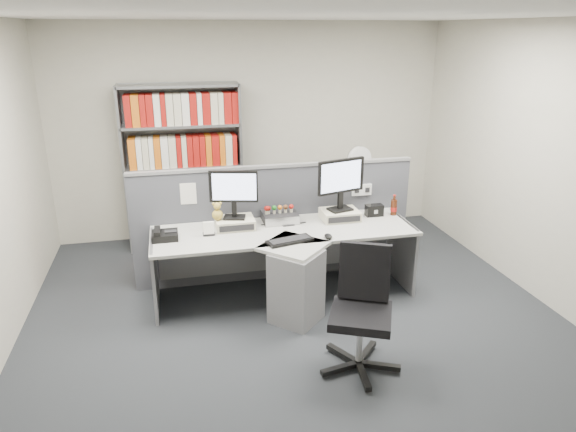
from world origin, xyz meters
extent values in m
plane|color=#2E3136|center=(0.00, 0.00, 0.00)|extent=(5.50, 5.50, 0.00)
cube|color=beige|center=(0.00, 2.75, 1.35)|extent=(5.00, 0.04, 2.70)
cube|color=beige|center=(2.50, 0.00, 1.35)|extent=(0.04, 5.50, 2.70)
cube|color=white|center=(0.00, 0.00, 2.70)|extent=(5.00, 5.50, 0.04)
cube|color=#494B53|center=(0.00, 1.25, 0.62)|extent=(3.00, 0.05, 1.25)
cube|color=gray|center=(0.00, 1.25, 1.26)|extent=(3.00, 0.07, 0.03)
cube|color=white|center=(0.95, 1.22, 0.95)|extent=(0.22, 0.04, 0.12)
cube|color=white|center=(-0.90, 1.22, 1.05)|extent=(0.16, 0.00, 0.22)
cube|color=white|center=(-0.50, 1.22, 1.05)|extent=(0.16, 0.00, 0.22)
cube|color=white|center=(0.70, 1.22, 1.05)|extent=(0.16, 0.00, 0.22)
cube|color=#AFAEA8|center=(0.00, 0.82, 0.70)|extent=(2.60, 0.80, 0.03)
cube|color=#AFAEA8|center=(0.00, 0.42, 0.70)|extent=(0.74, 0.74, 0.03)
cube|color=gray|center=(0.00, 0.30, 0.34)|extent=(0.57, 0.57, 0.69)
cube|color=gray|center=(-1.28, 0.82, 0.36)|extent=(0.03, 0.70, 0.72)
cube|color=gray|center=(1.28, 0.82, 0.36)|extent=(0.03, 0.70, 0.72)
cube|color=gray|center=(0.00, 1.18, 0.35)|extent=(2.50, 0.02, 0.45)
cube|color=beige|center=(-0.47, 0.98, 0.77)|extent=(0.38, 0.30, 0.10)
cube|color=black|center=(-0.47, 0.83, 0.77)|extent=(0.34, 0.01, 0.06)
cube|color=beige|center=(0.63, 0.98, 0.77)|extent=(0.38, 0.30, 0.10)
cube|color=black|center=(0.63, 0.83, 0.77)|extent=(0.34, 0.01, 0.06)
cube|color=black|center=(-0.47, 0.98, 0.83)|extent=(0.24, 0.20, 0.02)
cube|color=black|center=(-0.47, 0.98, 0.92)|extent=(0.05, 0.04, 0.17)
cube|color=black|center=(-0.47, 0.98, 1.15)|extent=(0.47, 0.14, 0.31)
cube|color=#C8D5FF|center=(-0.47, 0.96, 1.15)|extent=(0.42, 0.10, 0.27)
cube|color=black|center=(0.63, 0.98, 0.83)|extent=(0.27, 0.23, 0.02)
cube|color=black|center=(0.63, 0.98, 0.93)|extent=(0.06, 0.05, 0.19)
cube|color=black|center=(0.63, 0.98, 1.19)|extent=(0.52, 0.18, 0.35)
cube|color=#C8D5FF|center=(0.62, 0.96, 1.19)|extent=(0.46, 0.14, 0.30)
cube|color=black|center=(0.01, 1.07, 0.77)|extent=(0.35, 0.31, 0.09)
cube|color=silver|center=(0.01, 0.91, 0.77)|extent=(0.35, 0.01, 0.09)
cylinder|color=beige|center=(-0.11, 1.05, 0.83)|extent=(0.03, 0.03, 0.03)
sphere|color=#A5140F|center=(-0.11, 1.05, 0.87)|extent=(0.05, 0.05, 0.05)
cylinder|color=beige|center=(-0.05, 1.05, 0.83)|extent=(0.03, 0.03, 0.03)
sphere|color=#19721E|center=(-0.05, 1.05, 0.87)|extent=(0.05, 0.05, 0.05)
cylinder|color=beige|center=(0.01, 1.05, 0.83)|extent=(0.03, 0.03, 0.03)
sphere|color=orange|center=(0.01, 1.05, 0.87)|extent=(0.05, 0.05, 0.05)
cylinder|color=beige|center=(0.07, 1.05, 0.83)|extent=(0.03, 0.03, 0.03)
sphere|color=#593319|center=(0.07, 1.05, 0.87)|extent=(0.05, 0.05, 0.05)
cylinder|color=beige|center=(0.13, 1.05, 0.83)|extent=(0.03, 0.03, 0.03)
sphere|color=#A5140F|center=(0.13, 1.05, 0.87)|extent=(0.05, 0.05, 0.05)
cylinder|color=beige|center=(-0.13, 1.05, 0.83)|extent=(0.03, 0.03, 0.03)
sphere|color=#A5140F|center=(-0.13, 1.05, 0.87)|extent=(0.05, 0.05, 0.05)
cube|color=black|center=(-0.02, 0.49, 0.73)|extent=(0.46, 0.27, 0.02)
cube|color=black|center=(-0.02, 0.49, 0.75)|extent=(0.41, 0.21, 0.01)
ellipsoid|color=black|center=(0.36, 0.49, 0.74)|extent=(0.07, 0.11, 0.04)
cube|color=black|center=(-1.15, 0.83, 0.75)|extent=(0.25, 0.22, 0.07)
cube|color=black|center=(-1.22, 0.83, 0.81)|extent=(0.06, 0.20, 0.04)
cube|color=black|center=(-1.10, 0.83, 0.79)|extent=(0.11, 0.07, 0.01)
cube|color=black|center=(-0.74, 0.83, 0.73)|extent=(0.11, 0.07, 0.02)
cube|color=white|center=(-0.74, 0.81, 0.80)|extent=(0.10, 0.04, 0.11)
cube|color=white|center=(-0.74, 0.85, 0.80)|extent=(0.10, 0.04, 0.11)
sphere|color=#B2993B|center=(-0.64, 0.97, 0.87)|extent=(0.11, 0.11, 0.11)
sphere|color=#B2993B|center=(-0.64, 0.97, 0.96)|extent=(0.07, 0.07, 0.07)
sphere|color=#B2993B|center=(-0.67, 0.97, 0.99)|extent=(0.03, 0.03, 0.03)
sphere|color=#B2993B|center=(-0.61, 0.97, 0.99)|extent=(0.03, 0.03, 0.03)
cube|color=black|center=(1.02, 1.00, 0.78)|extent=(0.18, 0.10, 0.12)
cylinder|color=#3F190A|center=(1.23, 0.98, 0.80)|extent=(0.06, 0.06, 0.17)
cylinder|color=#A5140F|center=(1.23, 0.98, 0.78)|extent=(0.07, 0.07, 0.05)
cylinder|color=#3F190A|center=(1.23, 0.98, 0.91)|extent=(0.03, 0.03, 0.05)
cylinder|color=#A5140F|center=(1.23, 0.98, 0.94)|extent=(0.03, 0.03, 0.01)
cube|color=slate|center=(-1.59, 2.45, 1.00)|extent=(0.03, 0.40, 2.00)
cube|color=slate|center=(-0.21, 2.45, 1.00)|extent=(0.03, 0.40, 2.00)
cube|color=slate|center=(-0.90, 2.64, 1.00)|extent=(1.40, 0.02, 2.00)
cube|color=slate|center=(-0.90, 2.45, 0.02)|extent=(1.38, 0.40, 0.03)
cube|color=slate|center=(-0.90, 2.45, 0.52)|extent=(1.38, 0.40, 0.03)
cube|color=slate|center=(-0.90, 2.45, 1.02)|extent=(1.38, 0.40, 0.03)
cube|color=slate|center=(-0.90, 2.45, 1.52)|extent=(1.38, 0.40, 0.03)
cube|color=slate|center=(-0.90, 2.45, 1.98)|extent=(1.38, 0.40, 0.03)
cube|color=#A5140F|center=(-0.90, 2.42, 0.22)|extent=(1.24, 0.28, 0.36)
cube|color=orange|center=(-0.90, 2.42, 0.72)|extent=(1.24, 0.28, 0.36)
cube|color=beige|center=(-0.90, 2.42, 1.21)|extent=(1.24, 0.28, 0.36)
cube|color=white|center=(-0.90, 2.42, 1.71)|extent=(1.24, 0.28, 0.36)
cube|color=slate|center=(1.20, 2.00, 0.35)|extent=(0.45, 0.60, 0.70)
cube|color=black|center=(1.20, 1.70, 0.52)|extent=(0.40, 0.02, 0.28)
cube|color=black|center=(1.20, 1.70, 0.20)|extent=(0.40, 0.02, 0.28)
cylinder|color=white|center=(1.20, 2.00, 0.72)|extent=(0.19, 0.19, 0.03)
cylinder|color=white|center=(1.20, 2.00, 0.83)|extent=(0.03, 0.03, 0.19)
cylinder|color=white|center=(1.20, 1.98, 1.09)|extent=(0.33, 0.14, 0.32)
cylinder|color=silver|center=(1.20, 2.01, 1.09)|extent=(0.32, 0.13, 0.32)
cylinder|color=silver|center=(0.31, -0.54, 0.25)|extent=(0.05, 0.05, 0.41)
cube|color=black|center=(0.31, -0.54, 0.48)|extent=(0.62, 0.62, 0.07)
cube|color=black|center=(0.40, -0.35, 0.76)|extent=(0.42, 0.27, 0.47)
cube|color=black|center=(0.48, -0.62, 0.05)|extent=(0.30, 0.17, 0.04)
cylinder|color=black|center=(0.59, -0.67, 0.03)|extent=(0.05, 0.05, 0.03)
cube|color=black|center=(0.44, -0.41, 0.05)|extent=(0.25, 0.26, 0.04)
cylinder|color=black|center=(0.52, -0.32, 0.03)|extent=(0.05, 0.05, 0.03)
cube|color=black|center=(0.22, -0.38, 0.05)|extent=(0.19, 0.29, 0.04)
cylinder|color=black|center=(0.16, -0.28, 0.03)|extent=(0.05, 0.05, 0.03)
cube|color=black|center=(0.13, -0.58, 0.05)|extent=(0.31, 0.11, 0.04)
cylinder|color=black|center=(0.01, -0.60, 0.03)|extent=(0.05, 0.05, 0.03)
cube|color=black|center=(0.29, -0.73, 0.05)|extent=(0.09, 0.31, 0.04)
cylinder|color=black|center=(0.27, -0.85, 0.03)|extent=(0.05, 0.05, 0.03)
camera|label=1|loc=(-1.05, -3.92, 2.59)|focal=32.68mm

